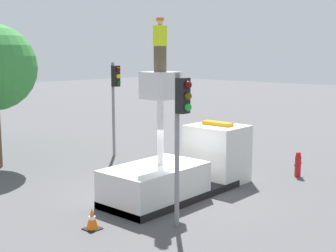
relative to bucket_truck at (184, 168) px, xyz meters
name	(u,v)px	position (x,y,z in m)	size (l,w,h in m)	color
ground_plane	(173,197)	(-0.64, 0.00, -0.92)	(120.00, 120.00, 0.00)	#4C4C4F
bucket_truck	(184,168)	(0.00, 0.00, 0.00)	(6.28, 2.16, 4.43)	black
worker	(160,45)	(-1.27, 0.00, 4.39)	(0.40, 0.26, 1.75)	brown
traffic_light_pole	(181,119)	(-2.66, -2.07, 2.28)	(0.34, 0.57, 4.51)	gray
traffic_light_across	(115,90)	(2.49, 6.40, 2.34)	(0.34, 0.57, 4.59)	gray
fire_hydrant	(298,164)	(4.81, -2.09, -0.40)	(0.49, 0.25, 1.05)	red
traffic_cone_rear	(92,219)	(-4.52, -0.29, -0.62)	(0.45, 0.45, 0.63)	black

